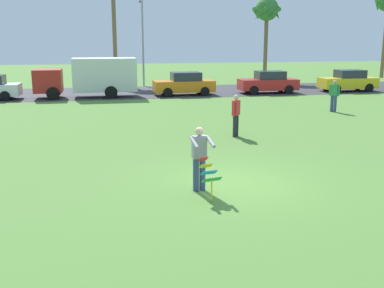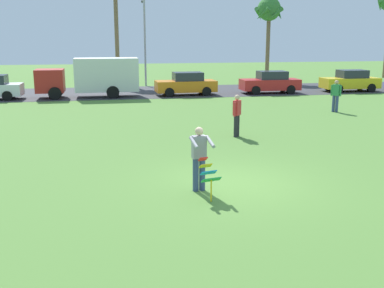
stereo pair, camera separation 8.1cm
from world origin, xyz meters
name	(u,v)px [view 1 (the left image)]	position (x,y,z in m)	size (l,w,h in m)	color
ground_plane	(234,183)	(0.00, 0.00, 0.00)	(120.00, 120.00, 0.00)	#568438
road_strip	(150,92)	(0.00, 22.47, 0.01)	(120.00, 8.00, 0.01)	#38383D
person_kite_flyer	(199,156)	(-1.10, -0.45, 0.95)	(0.59, 0.69, 1.73)	#384772
kite_held	(209,174)	(-1.01, -1.15, 0.68)	(0.53, 0.70, 1.04)	red
parked_truck_red_cab	(92,76)	(-4.14, 20.07, 1.41)	(6.71, 2.14, 2.62)	#B2231E
parked_car_orange	(184,84)	(2.14, 20.08, 0.77)	(4.26, 1.95, 1.60)	orange
parked_car_red	(268,83)	(8.33, 20.07, 0.77)	(4.22, 1.87, 1.60)	red
parked_car_yellow	(348,81)	(14.63, 20.07, 0.77)	(4.21, 1.86, 1.60)	yellow
palm_tree_centre_far	(267,12)	(11.35, 29.29, 6.15)	(2.58, 2.71, 7.49)	brown
streetlight_pole	(143,37)	(-0.07, 27.12, 4.00)	(0.24, 1.65, 7.00)	#9E9EA3
person_walker_near	(236,114)	(1.78, 6.02, 0.93)	(0.40, 0.46, 1.73)	#26262B
person_walker_far	(334,95)	(8.85, 11.24, 0.93)	(0.43, 0.42, 1.73)	#384772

